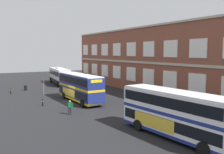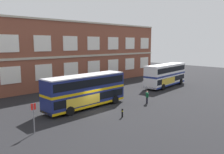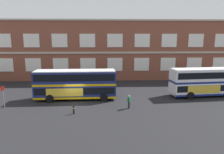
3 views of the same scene
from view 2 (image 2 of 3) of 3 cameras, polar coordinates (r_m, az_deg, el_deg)
The scene contains 7 objects.
ground_plane at distance 28.81m, azimuth -6.69°, elevation -7.47°, with size 120.00×120.00×0.00m, color black.
brick_terminal_building at distance 41.92m, azimuth -19.46°, elevation 5.13°, with size 57.89×8.19×11.85m.
double_decker_near at distance 28.06m, azimuth -6.56°, elevation -3.38°, with size 11.05×3.04×4.07m.
double_decker_middle at distance 42.75m, azimuth 13.35°, elevation 0.55°, with size 11.19×3.61×4.07m.
waiting_passenger at distance 30.30m, azimuth 8.80°, elevation -4.89°, with size 0.40×0.61×1.70m.
bus_stand_flag at distance 21.31m, azimuth -19.08°, elevation -9.09°, with size 0.44×0.10×2.70m.
safety_bollard_west at distance 24.70m, azimuth 2.61°, elevation -8.96°, with size 0.19×0.19×0.95m.
Camera 2 is at (-16.71, -20.09, 7.91)m, focal length 36.37 mm.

